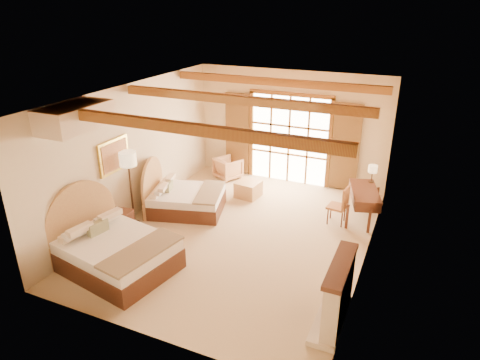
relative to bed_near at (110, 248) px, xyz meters
The scene contains 19 objects.
floor 2.88m from the bed_near, 50.53° to the left, with size 7.00×7.00×0.00m, color #CCB388.
wall_back 6.10m from the bed_near, 72.37° to the left, with size 5.50×5.50×0.00m, color beige.
wall_left 2.66m from the bed_near, 113.10° to the left, with size 7.00×7.00×0.00m, color beige.
wall_right 5.20m from the bed_near, 25.75° to the left, with size 7.00×7.00×0.00m, color beige.
ceiling 3.98m from the bed_near, 50.53° to the left, with size 7.00×7.00×0.00m, color #B7723E.
ceiling_beams 3.89m from the bed_near, 50.53° to the left, with size 5.39×4.60×0.18m, color olive, non-canonical shape.
french_doors 5.98m from the bed_near, 72.19° to the left, with size 3.95×0.08×2.60m.
fireplace 4.41m from the bed_near, ahead, with size 0.46×1.40×1.16m.
painting 2.16m from the bed_near, 121.59° to the left, with size 0.06×0.95×0.75m.
canopy_valance 2.60m from the bed_near, 161.23° to the left, with size 0.70×1.40×0.45m, color #FADFC2.
bed_near is the anchor object (origin of this frame).
bed_far 2.74m from the bed_near, 90.77° to the left, with size 2.16×1.80×1.19m.
nightstand 1.24m from the bed_near, 120.65° to the left, with size 0.49×0.49×0.59m, color #4F2A1D.
floor_lamp 2.10m from the bed_near, 112.71° to the left, with size 0.38×0.38×1.80m.
armchair 5.12m from the bed_near, 88.47° to the left, with size 0.67×0.69×0.63m, color tan.
ottoman 4.33m from the bed_near, 74.00° to the left, with size 0.59×0.59×0.43m, color tan.
desk 5.89m from the bed_near, 44.35° to the left, with size 0.97×1.51×0.76m.
desk_chair 5.20m from the bed_near, 44.52° to the left, with size 0.47×0.47×0.95m.
desk_lamp 6.37m from the bed_near, 47.52° to the left, with size 0.22×0.22×0.44m.
Camera 1 is at (3.44, -7.75, 4.93)m, focal length 32.00 mm.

